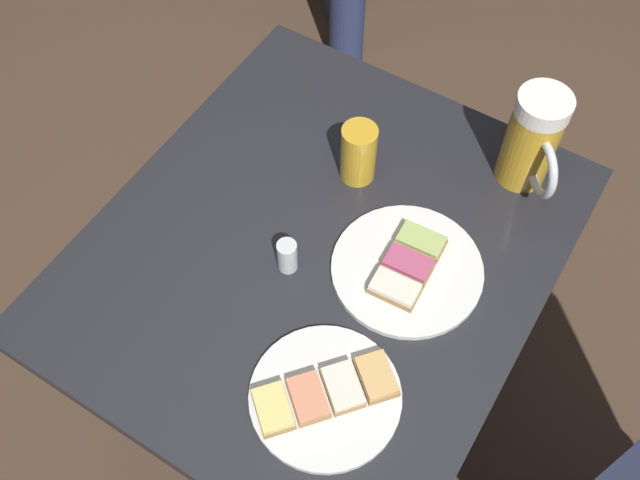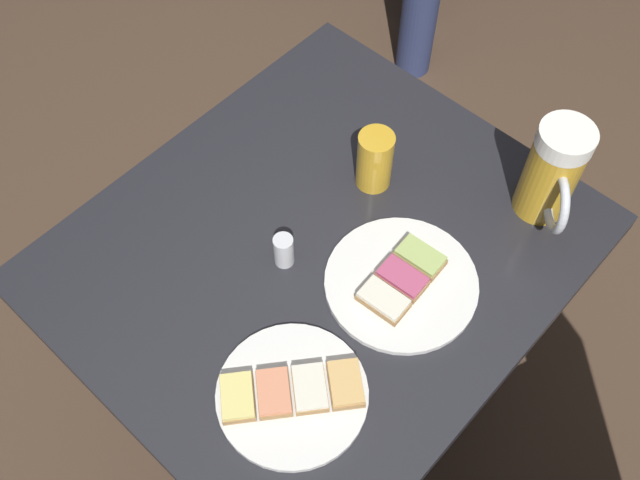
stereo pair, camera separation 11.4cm
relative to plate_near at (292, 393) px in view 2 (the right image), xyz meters
name	(u,v)px [view 2 (the right image)]	position (x,y,z in m)	size (l,w,h in m)	color
ground_plane	(320,403)	(0.21, 0.14, -0.72)	(6.00, 6.00, 0.00)	#4C3828
cafe_table	(320,294)	(0.21, 0.14, -0.17)	(0.79, 0.69, 0.71)	black
plate_near	(292,393)	(0.00, 0.00, 0.00)	(0.22, 0.22, 0.03)	white
plate_far	(401,282)	(0.24, 0.00, 0.00)	(0.24, 0.24, 0.03)	white
beer_mug	(553,173)	(0.51, -0.07, 0.08)	(0.13, 0.12, 0.18)	gold
beer_glass_small	(375,160)	(0.37, 0.16, 0.04)	(0.06, 0.06, 0.11)	gold
salt_shaker	(284,250)	(0.15, 0.16, 0.02)	(0.03, 0.03, 0.06)	silver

